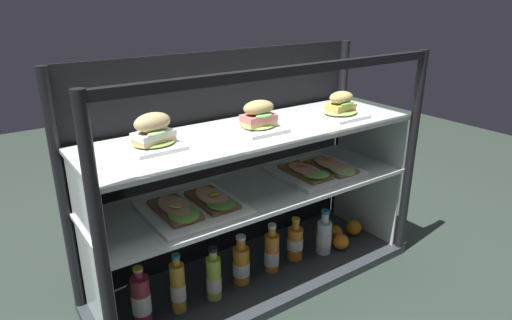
# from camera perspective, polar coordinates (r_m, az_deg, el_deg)

# --- Properties ---
(ground_plane) EXTENTS (6.00, 6.00, 0.02)m
(ground_plane) POSITION_cam_1_polar(r_m,az_deg,el_deg) (2.02, -0.00, -15.09)
(ground_plane) COLOR #29342C
(ground_plane) RESTS_ON ground
(case_base_deck) EXTENTS (1.40, 0.47, 0.04)m
(case_base_deck) POSITION_cam_1_polar(r_m,az_deg,el_deg) (2.01, -0.00, -14.42)
(case_base_deck) COLOR #2E3438
(case_base_deck) RESTS_ON ground
(case_frame) EXTENTS (1.40, 0.47, 0.95)m
(case_frame) POSITION_cam_1_polar(r_m,az_deg,el_deg) (1.86, -2.07, 0.17)
(case_frame) COLOR black
(case_frame) RESTS_ON ground
(riser_lower_tier) EXTENTS (1.32, 0.40, 0.38)m
(riser_lower_tier) POSITION_cam_1_polar(r_m,az_deg,el_deg) (1.89, -0.00, -9.28)
(riser_lower_tier) COLOR silver
(riser_lower_tier) RESTS_ON case_base_deck
(shelf_lower_glass) EXTENTS (1.34, 0.42, 0.02)m
(shelf_lower_glass) POSITION_cam_1_polar(r_m,az_deg,el_deg) (1.80, -0.00, -3.87)
(shelf_lower_glass) COLOR silver
(shelf_lower_glass) RESTS_ON riser_lower_tier
(riser_upper_tier) EXTENTS (1.32, 0.40, 0.23)m
(riser_upper_tier) POSITION_cam_1_polar(r_m,az_deg,el_deg) (1.76, -0.00, -0.24)
(riser_upper_tier) COLOR silver
(riser_upper_tier) RESTS_ON shelf_lower_glass
(shelf_upper_glass) EXTENTS (1.34, 0.42, 0.02)m
(shelf_upper_glass) POSITION_cam_1_polar(r_m,az_deg,el_deg) (1.72, -0.00, 3.58)
(shelf_upper_glass) COLOR silver
(shelf_upper_glass) RESTS_ON riser_upper_tier
(plated_roll_sandwich_right_of_center) EXTENTS (0.17, 0.17, 0.12)m
(plated_roll_sandwich_right_of_center) POSITION_cam_1_polar(r_m,az_deg,el_deg) (1.54, -12.92, 3.23)
(plated_roll_sandwich_right_of_center) COLOR white
(plated_roll_sandwich_right_of_center) RESTS_ON shelf_upper_glass
(plated_roll_sandwich_center) EXTENTS (0.17, 0.17, 0.12)m
(plated_roll_sandwich_center) POSITION_cam_1_polar(r_m,az_deg,el_deg) (1.69, 0.21, 5.21)
(plated_roll_sandwich_center) COLOR white
(plated_roll_sandwich_center) RESTS_ON shelf_upper_glass
(plated_roll_sandwich_mid_right) EXTENTS (0.18, 0.18, 0.11)m
(plated_roll_sandwich_mid_right) POSITION_cam_1_polar(r_m,az_deg,el_deg) (1.92, 10.71, 6.53)
(plated_roll_sandwich_mid_right) COLOR white
(plated_roll_sandwich_mid_right) RESTS_ON shelf_upper_glass
(open_sandwich_tray_near_left_corner) EXTENTS (0.34, 0.32, 0.06)m
(open_sandwich_tray_near_left_corner) POSITION_cam_1_polar(r_m,az_deg,el_deg) (1.63, -7.87, -5.82)
(open_sandwich_tray_near_left_corner) COLOR white
(open_sandwich_tray_near_left_corner) RESTS_ON shelf_lower_glass
(open_sandwich_tray_right_of_center) EXTENTS (0.34, 0.32, 0.06)m
(open_sandwich_tray_right_of_center) POSITION_cam_1_polar(r_m,az_deg,el_deg) (1.95, 7.80, -1.25)
(open_sandwich_tray_right_of_center) COLOR white
(open_sandwich_tray_right_of_center) RESTS_ON shelf_lower_glass
(juice_bottle_back_right) EXTENTS (0.07, 0.07, 0.24)m
(juice_bottle_back_right) POSITION_cam_1_polar(r_m,az_deg,el_deg) (1.72, -14.38, -16.95)
(juice_bottle_back_right) COLOR maroon
(juice_bottle_back_right) RESTS_ON case_base_deck
(juice_bottle_front_fourth) EXTENTS (0.06, 0.06, 0.24)m
(juice_bottle_front_fourth) POSITION_cam_1_polar(r_m,az_deg,el_deg) (1.76, -9.89, -15.67)
(juice_bottle_front_fourth) COLOR gold
(juice_bottle_front_fourth) RESTS_ON case_base_deck
(juice_bottle_back_left) EXTENTS (0.06, 0.06, 0.23)m
(juice_bottle_back_left) POSITION_cam_1_polar(r_m,az_deg,el_deg) (1.81, -5.39, -14.73)
(juice_bottle_back_left) COLOR #B4D447
(juice_bottle_back_left) RESTS_ON case_base_deck
(juice_bottle_back_center) EXTENTS (0.07, 0.07, 0.22)m
(juice_bottle_back_center) POSITION_cam_1_polar(r_m,az_deg,el_deg) (1.89, -1.90, -13.12)
(juice_bottle_back_center) COLOR orange
(juice_bottle_back_center) RESTS_ON case_base_deck
(juice_bottle_front_right_end) EXTENTS (0.06, 0.06, 0.22)m
(juice_bottle_front_right_end) POSITION_cam_1_polar(r_m,az_deg,el_deg) (1.96, 2.02, -11.70)
(juice_bottle_front_right_end) COLOR orange
(juice_bottle_front_right_end) RESTS_ON case_base_deck
(juice_bottle_tucked_behind) EXTENTS (0.07, 0.07, 0.20)m
(juice_bottle_tucked_behind) POSITION_cam_1_polar(r_m,az_deg,el_deg) (2.05, 4.99, -10.37)
(juice_bottle_tucked_behind) COLOR orange
(juice_bottle_tucked_behind) RESTS_ON case_base_deck
(juice_bottle_near_post) EXTENTS (0.07, 0.07, 0.22)m
(juice_bottle_near_post) POSITION_cam_1_polar(r_m,az_deg,el_deg) (2.10, 8.64, -9.58)
(juice_bottle_near_post) COLOR white
(juice_bottle_near_post) RESTS_ON case_base_deck
(orange_fruit_beside_bottles) EXTENTS (0.07, 0.07, 0.07)m
(orange_fruit_beside_bottles) POSITION_cam_1_polar(r_m,az_deg,el_deg) (2.24, 10.00, -9.08)
(orange_fruit_beside_bottles) COLOR orange
(orange_fruit_beside_bottles) RESTS_ON case_base_deck
(orange_fruit_near_left_post) EXTENTS (0.08, 0.08, 0.08)m
(orange_fruit_near_left_post) POSITION_cam_1_polar(r_m,az_deg,el_deg) (2.30, 12.32, -8.40)
(orange_fruit_near_left_post) COLOR orange
(orange_fruit_near_left_post) RESTS_ON case_base_deck
(orange_fruit_rolled_forward) EXTENTS (0.08, 0.08, 0.08)m
(orange_fruit_rolled_forward) POSITION_cam_1_polar(r_m,az_deg,el_deg) (2.17, 10.71, -10.15)
(orange_fruit_rolled_forward) COLOR orange
(orange_fruit_rolled_forward) RESTS_ON case_base_deck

